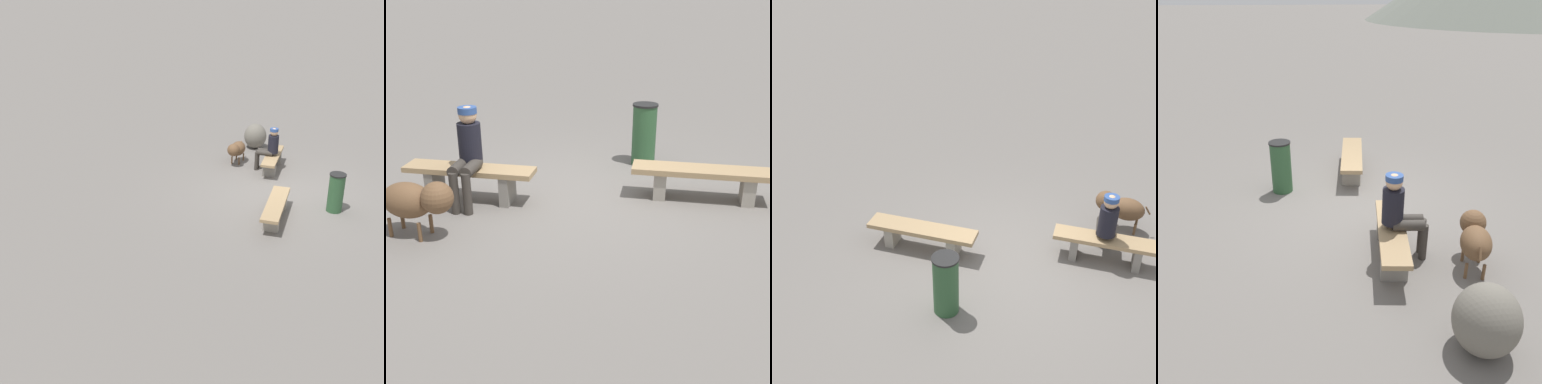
# 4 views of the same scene
# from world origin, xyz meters

# --- Properties ---
(ground) EXTENTS (210.00, 210.00, 0.06)m
(ground) POSITION_xyz_m (0.00, 0.00, -0.03)
(ground) COLOR slate
(bench_left) EXTENTS (1.89, 0.67, 0.43)m
(bench_left) POSITION_xyz_m (-1.49, 0.09, 0.31)
(bench_left) COLOR gray
(bench_left) RESTS_ON ground
(bench_right) EXTENTS (1.73, 0.62, 0.45)m
(bench_right) POSITION_xyz_m (1.53, 0.21, 0.32)
(bench_right) COLOR gray
(bench_right) RESTS_ON ground
(seated_person) EXTENTS (0.36, 0.64, 1.24)m
(seated_person) POSITION_xyz_m (1.51, 0.32, 0.72)
(seated_person) COLOR black
(seated_person) RESTS_ON ground
(dog) EXTENTS (0.94, 0.56, 0.68)m
(dog) POSITION_xyz_m (1.86, 1.25, 0.45)
(dog) COLOR brown
(dog) RESTS_ON ground
(trash_bin) EXTENTS (0.39, 0.39, 0.95)m
(trash_bin) POSITION_xyz_m (-0.82, -1.30, 0.48)
(trash_bin) COLOR #2D5633
(trash_bin) RESTS_ON ground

